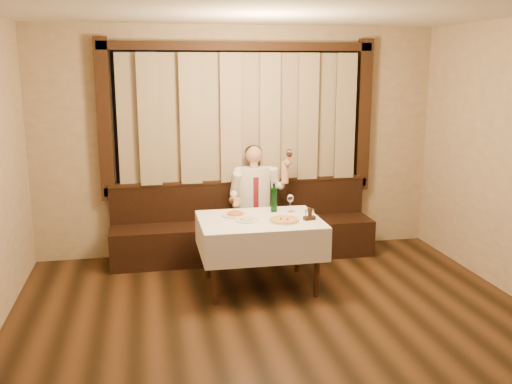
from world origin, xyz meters
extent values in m
cube|color=black|center=(0.00, 0.00, -0.01)|extent=(5.00, 6.00, 0.01)
cube|color=tan|center=(0.00, 3.00, 1.40)|extent=(5.00, 0.01, 2.80)
cube|color=black|center=(0.00, 2.98, 1.70)|extent=(3.00, 0.02, 1.60)
cube|color=orange|center=(-0.70, 2.97, 1.40)|extent=(0.50, 0.01, 0.40)
cube|color=black|center=(0.00, 2.94, 0.85)|extent=(3.30, 0.12, 0.10)
cube|color=black|center=(0.00, 2.94, 2.55)|extent=(3.30, 0.12, 0.10)
cube|color=black|center=(-1.60, 2.94, 1.70)|extent=(0.16, 0.12, 1.90)
cube|color=black|center=(1.60, 2.94, 1.70)|extent=(0.16, 0.12, 1.90)
cube|color=#806F52|center=(0.00, 2.88, 1.70)|extent=(2.90, 0.08, 1.55)
cube|color=black|center=(0.00, 2.68, 0.23)|extent=(3.20, 0.60, 0.45)
cube|color=black|center=(0.00, 2.92, 0.68)|extent=(3.20, 0.12, 0.45)
cube|color=black|center=(0.00, 2.92, 0.92)|extent=(3.20, 0.14, 0.04)
cylinder|color=black|center=(-0.52, 1.33, 0.35)|extent=(0.06, 0.06, 0.71)
cylinder|color=black|center=(0.52, 1.33, 0.35)|extent=(0.06, 0.06, 0.71)
cylinder|color=black|center=(-0.52, 2.07, 0.35)|extent=(0.06, 0.06, 0.71)
cylinder|color=black|center=(0.52, 2.07, 0.35)|extent=(0.06, 0.06, 0.71)
cube|color=black|center=(0.00, 1.70, 0.73)|extent=(1.20, 0.90, 0.04)
cube|color=white|center=(0.00, 1.70, 0.75)|extent=(1.26, 0.96, 0.01)
cube|color=white|center=(0.00, 1.22, 0.58)|extent=(1.26, 0.01, 0.35)
cube|color=white|center=(0.00, 2.18, 0.58)|extent=(1.26, 0.01, 0.35)
cube|color=white|center=(-0.63, 1.70, 0.58)|extent=(0.01, 0.96, 0.35)
cube|color=white|center=(0.63, 1.70, 0.58)|extent=(0.01, 0.96, 0.35)
cylinder|color=white|center=(0.22, 1.55, 0.76)|extent=(0.32, 0.32, 0.01)
cylinder|color=#D2501F|center=(0.22, 1.55, 0.77)|extent=(0.29, 0.29, 0.01)
torus|color=tan|center=(0.22, 1.55, 0.77)|extent=(0.30, 0.30, 0.02)
sphere|color=black|center=(0.20, 1.57, 0.78)|extent=(0.02, 0.02, 0.02)
sphere|color=black|center=(0.26, 1.54, 0.78)|extent=(0.02, 0.02, 0.02)
cylinder|color=white|center=(-0.23, 1.87, 0.76)|extent=(0.29, 0.29, 0.02)
ellipsoid|color=#BE491E|center=(-0.23, 1.87, 0.81)|extent=(0.18, 0.18, 0.08)
cylinder|color=white|center=(-0.14, 1.65, 0.76)|extent=(0.25, 0.25, 0.02)
ellipsoid|color=#CFBB86|center=(-0.14, 1.65, 0.81)|extent=(0.16, 0.16, 0.07)
cylinder|color=#0D3D16|center=(0.21, 1.96, 0.89)|extent=(0.07, 0.07, 0.27)
cylinder|color=#0D3D16|center=(0.21, 1.96, 1.04)|extent=(0.03, 0.03, 0.06)
cylinder|color=silver|center=(0.21, 1.96, 1.08)|extent=(0.03, 0.03, 0.01)
cylinder|color=white|center=(0.39, 1.91, 0.76)|extent=(0.07, 0.07, 0.01)
cylinder|color=white|center=(0.39, 1.91, 0.81)|extent=(0.01, 0.01, 0.10)
ellipsoid|color=white|center=(0.39, 1.91, 0.91)|extent=(0.07, 0.07, 0.09)
cube|color=black|center=(0.50, 1.56, 0.78)|extent=(0.13, 0.09, 0.04)
cube|color=black|center=(0.50, 1.56, 0.84)|extent=(0.03, 0.06, 0.09)
cylinder|color=white|center=(0.46, 1.55, 0.82)|extent=(0.03, 0.03, 0.07)
cylinder|color=silver|center=(0.46, 1.55, 0.86)|extent=(0.03, 0.03, 0.01)
cylinder|color=white|center=(0.53, 1.57, 0.82)|extent=(0.03, 0.03, 0.07)
cylinder|color=silver|center=(0.53, 1.57, 0.86)|extent=(0.03, 0.03, 0.01)
cube|color=black|center=(0.13, 2.57, 0.53)|extent=(0.38, 0.43, 0.15)
cube|color=black|center=(0.03, 2.35, 0.23)|extent=(0.11, 0.11, 0.45)
cube|color=black|center=(0.24, 2.35, 0.23)|extent=(0.11, 0.11, 0.45)
ellipsoid|color=white|center=(0.13, 2.71, 0.86)|extent=(0.40, 0.25, 0.52)
cube|color=maroon|center=(0.13, 2.58, 0.83)|extent=(0.06, 0.01, 0.38)
cylinder|color=tan|center=(0.13, 2.71, 1.16)|extent=(0.10, 0.10, 0.08)
sphere|color=tan|center=(0.13, 2.71, 1.28)|extent=(0.20, 0.20, 0.20)
ellipsoid|color=black|center=(0.13, 2.74, 1.31)|extent=(0.21, 0.21, 0.16)
sphere|color=white|center=(-0.06, 2.71, 1.07)|extent=(0.12, 0.12, 0.12)
sphere|color=white|center=(0.33, 2.71, 1.07)|extent=(0.12, 0.12, 0.12)
sphere|color=tan|center=(-0.15, 2.32, 0.76)|extent=(0.08, 0.08, 0.08)
sphere|color=tan|center=(0.52, 2.55, 1.20)|extent=(0.09, 0.09, 0.09)
cylinder|color=white|center=(0.52, 2.52, 1.24)|extent=(0.01, 0.01, 0.11)
ellipsoid|color=white|center=(0.52, 2.52, 1.32)|extent=(0.08, 0.08, 0.10)
ellipsoid|color=#4C070F|center=(0.52, 2.52, 1.30)|extent=(0.06, 0.06, 0.06)
camera|label=1|loc=(-1.16, -3.95, 2.33)|focal=40.00mm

